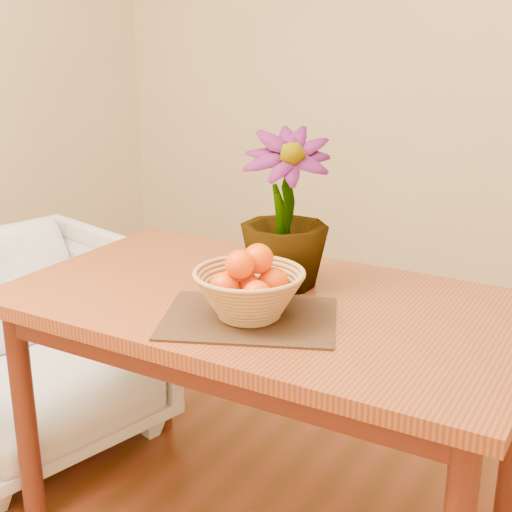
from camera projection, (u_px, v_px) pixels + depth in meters
The scene contains 7 objects.
wall_back at pixel (470, 47), 3.33m from camera, with size 4.00×0.02×2.70m, color #FFEBC2.
table at pixel (267, 327), 1.93m from camera, with size 1.40×0.80×0.75m.
placemat at pixel (249, 318), 1.76m from camera, with size 0.42×0.32×0.01m, color #3A2115.
wicker_basket at pixel (249, 296), 1.75m from camera, with size 0.28×0.28×0.11m.
orange_pile at pixel (249, 278), 1.73m from camera, with size 0.16×0.17×0.14m.
potted_plant at pixel (285, 210), 1.93m from camera, with size 0.24×0.24×0.43m, color #1D4C15.
armchair at pixel (27, 337), 2.50m from camera, with size 0.78×0.73×0.80m, color gray.
Camera 1 is at (0.86, -1.26, 1.44)m, focal length 50.00 mm.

